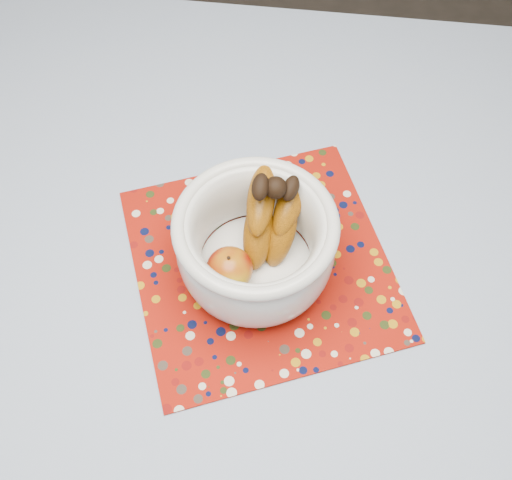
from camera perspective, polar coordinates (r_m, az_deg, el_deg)
table at (r=1.01m, az=-1.81°, el=-6.40°), size 1.20×1.20×0.75m
tablecloth at (r=0.93m, az=-1.95°, el=-4.28°), size 1.32×1.32×0.01m
placemat at (r=0.94m, az=0.50°, el=-2.19°), size 0.51×0.51×0.00m
fruit_bowl at (r=0.87m, az=0.40°, el=0.12°), size 0.23×0.24×0.18m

